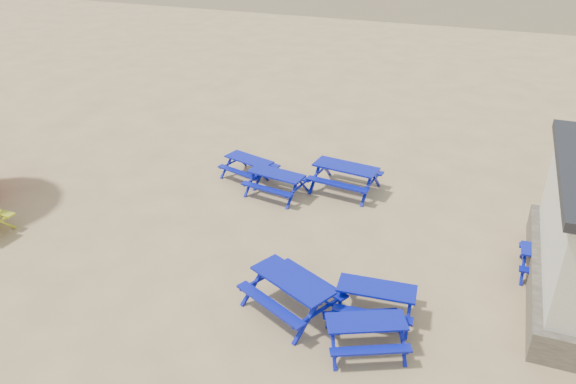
% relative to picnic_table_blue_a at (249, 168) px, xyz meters
% --- Properties ---
extents(ground, '(400.00, 400.00, 0.00)m').
position_rel_picnic_table_blue_a_xyz_m(ground, '(1.55, -3.76, -0.33)').
color(ground, tan).
rests_on(ground, ground).
extents(picnic_table_blue_a, '(1.87, 1.66, 0.66)m').
position_rel_picnic_table_blue_a_xyz_m(picnic_table_blue_a, '(0.00, 0.00, 0.00)').
color(picnic_table_blue_a, '#0B0B96').
rests_on(picnic_table_blue_a, ground).
extents(picnic_table_blue_b, '(2.12, 1.79, 0.81)m').
position_rel_picnic_table_blue_a_xyz_m(picnic_table_blue_b, '(3.10, 0.25, 0.08)').
color(picnic_table_blue_b, '#0B0B96').
rests_on(picnic_table_blue_b, ground).
extents(picnic_table_blue_c, '(1.60, 1.29, 0.67)m').
position_rel_picnic_table_blue_a_xyz_m(picnic_table_blue_c, '(8.92, -2.30, 0.00)').
color(picnic_table_blue_c, '#0B0B96').
rests_on(picnic_table_blue_c, ground).
extents(picnic_table_blue_d, '(2.40, 2.23, 0.80)m').
position_rel_picnic_table_blue_a_xyz_m(picnic_table_blue_d, '(3.54, -5.60, 0.07)').
color(picnic_table_blue_d, '#0B0B96').
rests_on(picnic_table_blue_d, ground).
extents(picnic_table_blue_e, '(1.96, 1.82, 0.66)m').
position_rel_picnic_table_blue_a_xyz_m(picnic_table_blue_e, '(5.31, -6.17, -0.00)').
color(picnic_table_blue_e, '#0B0B96').
rests_on(picnic_table_blue_e, ground).
extents(picnic_table_blue_f, '(1.77, 1.47, 0.70)m').
position_rel_picnic_table_blue_a_xyz_m(picnic_table_blue_f, '(5.27, -5.10, 0.02)').
color(picnic_table_blue_f, '#0B0B96').
rests_on(picnic_table_blue_f, ground).
extents(picnic_table_blue_g, '(1.89, 1.62, 0.71)m').
position_rel_picnic_table_blue_a_xyz_m(picnic_table_blue_g, '(1.24, -0.74, 0.02)').
color(picnic_table_blue_g, '#0B0B96').
rests_on(picnic_table_blue_g, ground).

